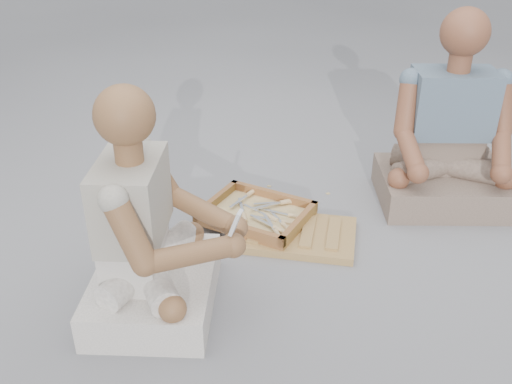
% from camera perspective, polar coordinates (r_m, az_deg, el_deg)
% --- Properties ---
extents(ground, '(60.00, 60.00, 0.00)m').
position_cam_1_polar(ground, '(2.45, 0.30, -7.51)').
color(ground, gray).
rests_on(ground, ground).
extents(carved_panel, '(0.54, 0.37, 0.04)m').
position_cam_1_polar(carved_panel, '(2.63, 4.04, -4.27)').
color(carved_panel, olive).
rests_on(carved_panel, ground).
extents(tool_tray, '(0.57, 0.51, 0.06)m').
position_cam_1_polar(tool_tray, '(2.70, 0.02, -2.25)').
color(tool_tray, brown).
rests_on(tool_tray, carved_panel).
extents(chisel_0, '(0.19, 0.14, 0.02)m').
position_cam_1_polar(chisel_0, '(2.56, 2.02, -3.64)').
color(chisel_0, silver).
rests_on(chisel_0, tool_tray).
extents(chisel_1, '(0.14, 0.19, 0.02)m').
position_cam_1_polar(chisel_1, '(2.61, 2.83, -3.32)').
color(chisel_1, silver).
rests_on(chisel_1, tool_tray).
extents(chisel_2, '(0.08, 0.21, 0.02)m').
position_cam_1_polar(chisel_2, '(2.68, -1.25, -2.30)').
color(chisel_2, silver).
rests_on(chisel_2, tool_tray).
extents(chisel_3, '(0.12, 0.20, 0.02)m').
position_cam_1_polar(chisel_3, '(2.53, 2.04, -4.04)').
color(chisel_3, silver).
rests_on(chisel_3, tool_tray).
extents(chisel_4, '(0.22, 0.07, 0.02)m').
position_cam_1_polar(chisel_4, '(2.68, 3.54, -2.37)').
color(chisel_4, silver).
rests_on(chisel_4, tool_tray).
extents(chisel_5, '(0.19, 0.14, 0.02)m').
position_cam_1_polar(chisel_5, '(2.68, 1.27, -2.45)').
color(chisel_5, silver).
rests_on(chisel_5, tool_tray).
extents(chisel_6, '(0.20, 0.13, 0.02)m').
position_cam_1_polar(chisel_6, '(2.77, 2.72, -1.03)').
color(chisel_6, silver).
rests_on(chisel_6, tool_tray).
extents(chisel_7, '(0.22, 0.06, 0.02)m').
position_cam_1_polar(chisel_7, '(2.64, 2.88, -3.04)').
color(chisel_7, silver).
rests_on(chisel_7, tool_tray).
extents(chisel_8, '(0.11, 0.21, 0.02)m').
position_cam_1_polar(chisel_8, '(2.84, -0.67, -0.18)').
color(chisel_8, silver).
rests_on(chisel_8, tool_tray).
extents(chisel_9, '(0.22, 0.08, 0.02)m').
position_cam_1_polar(chisel_9, '(2.78, 3.10, -0.97)').
color(chisel_9, silver).
rests_on(chisel_9, tool_tray).
extents(wood_chip_0, '(0.02, 0.02, 0.00)m').
position_cam_1_polar(wood_chip_0, '(3.01, 7.21, -0.15)').
color(wood_chip_0, '#DCBC81').
rests_on(wood_chip_0, ground).
extents(wood_chip_1, '(0.02, 0.02, 0.00)m').
position_cam_1_polar(wood_chip_1, '(3.00, -1.12, -0.07)').
color(wood_chip_1, '#DCBC81').
rests_on(wood_chip_1, ground).
extents(wood_chip_2, '(0.02, 0.02, 0.00)m').
position_cam_1_polar(wood_chip_2, '(2.93, 3.68, -0.91)').
color(wood_chip_2, '#DCBC81').
rests_on(wood_chip_2, ground).
extents(wood_chip_3, '(0.02, 0.02, 0.00)m').
position_cam_1_polar(wood_chip_3, '(2.69, -0.63, -3.73)').
color(wood_chip_3, '#DCBC81').
rests_on(wood_chip_3, ground).
extents(wood_chip_4, '(0.02, 0.02, 0.00)m').
position_cam_1_polar(wood_chip_4, '(2.58, 1.60, -5.34)').
color(wood_chip_4, '#DCBC81').
rests_on(wood_chip_4, ground).
extents(wood_chip_5, '(0.02, 0.02, 0.00)m').
position_cam_1_polar(wood_chip_5, '(2.64, -1.99, -4.46)').
color(wood_chip_5, '#DCBC81').
rests_on(wood_chip_5, ground).
extents(wood_chip_6, '(0.02, 0.02, 0.00)m').
position_cam_1_polar(wood_chip_6, '(2.87, -2.15, -1.50)').
color(wood_chip_6, '#DCBC81').
rests_on(wood_chip_6, ground).
extents(wood_chip_7, '(0.02, 0.02, 0.00)m').
position_cam_1_polar(wood_chip_7, '(3.06, 1.32, 0.58)').
color(wood_chip_7, '#DCBC81').
rests_on(wood_chip_7, ground).
extents(craftsman, '(0.62, 0.61, 0.88)m').
position_cam_1_polar(craftsman, '(2.12, -10.71, -4.64)').
color(craftsman, silver).
rests_on(craftsman, ground).
extents(companion, '(0.68, 0.57, 0.96)m').
position_cam_1_polar(companion, '(2.95, 18.63, 4.71)').
color(companion, '#836E5E').
rests_on(companion, ground).
extents(mobile_phone, '(0.05, 0.04, 0.10)m').
position_cam_1_polar(mobile_phone, '(1.95, -2.05, -3.08)').
color(mobile_phone, silver).
rests_on(mobile_phone, craftsman).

